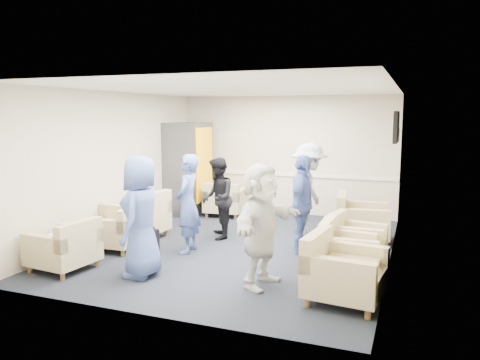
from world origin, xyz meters
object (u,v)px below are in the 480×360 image
at_px(armchair_right_midnear, 347,251).
at_px(armchair_corner, 224,202).
at_px(armchair_left_mid, 119,231).
at_px(person_mid_left, 188,204).
at_px(person_front_right, 261,225).
at_px(armchair_left_near, 66,249).
at_px(person_front_left, 141,217).
at_px(person_back_right, 309,192).
at_px(armchair_right_far, 359,221).
at_px(armchair_right_near, 340,273).
at_px(person_mid_right, 302,204).
at_px(armchair_left_far, 139,219).
at_px(vending_machine, 188,168).
at_px(person_back_left, 217,198).
at_px(armchair_right_midfar, 352,242).

bearing_deg(armchair_right_midnear, armchair_corner, 47.54).
xyz_separation_m(armchair_left_mid, person_mid_left, (1.17, 0.28, 0.50)).
height_order(armchair_right_midnear, person_front_right, person_front_right).
distance_m(armchair_left_near, person_front_left, 1.30).
bearing_deg(person_back_right, armchair_right_far, -73.35).
relative_size(armchair_corner, person_mid_left, 0.55).
height_order(armchair_left_near, armchair_right_near, armchair_right_near).
bearing_deg(armchair_right_far, person_mid_right, 136.09).
height_order(armchair_right_far, person_mid_right, person_mid_right).
xyz_separation_m(armchair_right_midnear, armchair_right_far, (-0.05, 1.85, 0.03)).
distance_m(armchair_left_far, vending_machine, 2.44).
height_order(armchair_right_near, person_back_right, person_back_right).
distance_m(armchair_corner, person_front_left, 4.12).
bearing_deg(armchair_right_far, person_back_right, 99.57).
xyz_separation_m(person_front_left, person_back_left, (0.19, 2.24, -0.11)).
height_order(armchair_left_mid, vending_machine, vending_machine).
xyz_separation_m(armchair_left_near, armchair_right_near, (3.94, 0.27, 0.03)).
bearing_deg(person_mid_right, person_mid_left, 109.27).
relative_size(armchair_left_mid, person_mid_right, 0.51).
height_order(vending_machine, person_back_left, vending_machine).
bearing_deg(armchair_right_midfar, person_mid_right, 84.75).
bearing_deg(armchair_right_far, person_front_left, 131.17).
relative_size(armchair_left_mid, person_front_right, 0.51).
relative_size(person_mid_left, person_back_left, 1.09).
relative_size(armchair_right_far, person_mid_left, 0.62).
height_order(armchair_corner, person_back_right, person_back_right).
distance_m(armchair_left_near, armchair_right_far, 4.97).
bearing_deg(armchair_corner, armchair_right_midnear, 130.62).
bearing_deg(armchair_right_midnear, armchair_right_midfar, 0.49).
bearing_deg(person_back_right, person_mid_right, -175.12).
bearing_deg(person_front_left, vending_machine, -171.38).
distance_m(armchair_right_near, vending_machine, 5.77).
xyz_separation_m(vending_machine, person_mid_right, (3.19, -2.15, -0.23)).
xyz_separation_m(armchair_left_near, person_back_left, (1.36, 2.45, 0.43)).
bearing_deg(armchair_right_far, armchair_left_near, 122.71).
bearing_deg(person_back_left, person_mid_left, -30.34).
height_order(vending_machine, person_mid_right, vending_machine).
distance_m(armchair_left_mid, person_front_left, 1.56).
xyz_separation_m(armchair_left_mid, armchair_right_far, (3.74, 1.99, 0.04)).
xyz_separation_m(person_front_left, person_back_right, (1.79, 2.71, 0.03)).
bearing_deg(armchair_right_midfar, armchair_right_far, 11.52).
bearing_deg(armchair_right_midfar, person_back_left, 86.57).
height_order(armchair_right_midfar, person_mid_left, person_mid_left).
bearing_deg(armchair_corner, armchair_left_mid, 71.77).
height_order(armchair_left_mid, person_front_right, person_front_right).
bearing_deg(armchair_right_midfar, armchair_corner, 61.99).
height_order(armchair_left_near, person_front_left, person_front_left).
height_order(armchair_right_far, person_back_right, person_back_right).
bearing_deg(vending_machine, armchair_left_near, -87.78).
bearing_deg(armchair_corner, armchair_left_far, 66.72).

